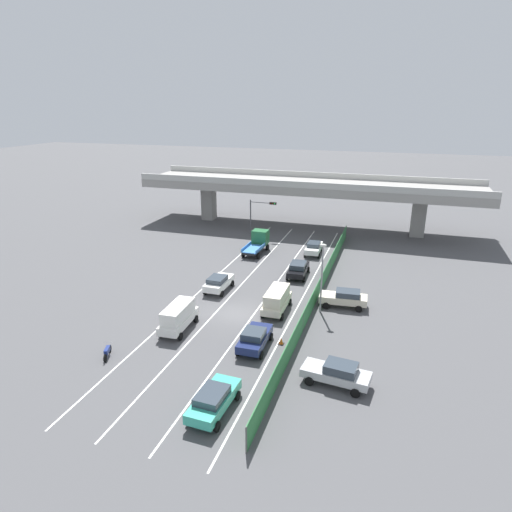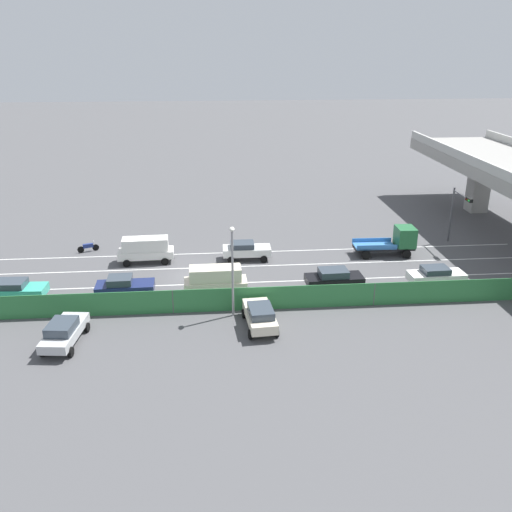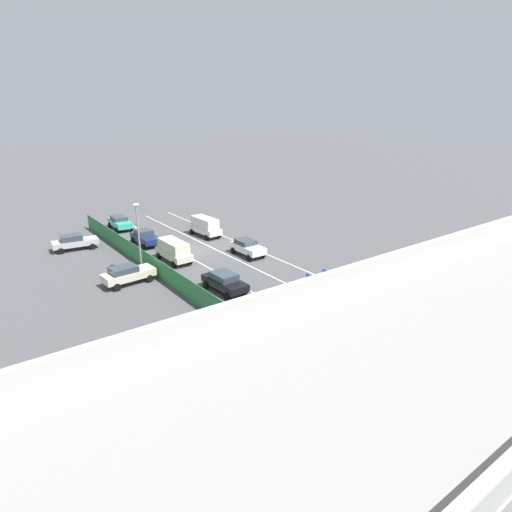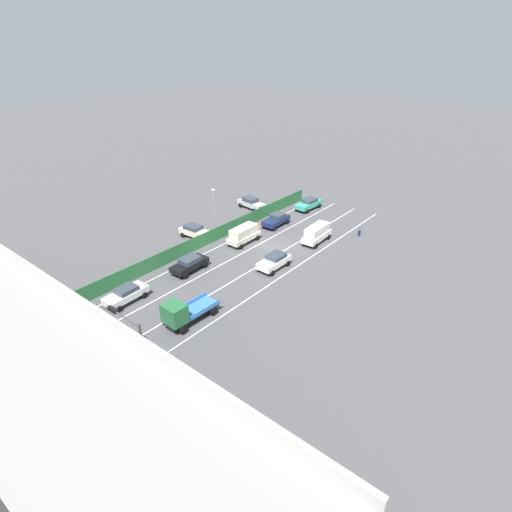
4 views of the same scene
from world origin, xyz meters
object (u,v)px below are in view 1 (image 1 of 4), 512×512
car_hatchback_white (314,247)px  car_taxi_teal (214,400)px  car_van_cream (277,299)px  car_sedan_black (298,269)px  flatbed_truck_blue (258,241)px  traffic_cone (281,341)px  parked_sedan_cream (344,298)px  traffic_light (260,211)px  car_sedan_white (219,282)px  car_van_white (178,316)px  parked_wagon_silver (337,373)px  street_lamp (322,271)px  car_sedan_navy (255,338)px  motorcycle (107,352)px

car_hatchback_white → car_taxi_teal: bearing=-90.1°
car_hatchback_white → car_van_cream: (-0.14, -17.40, 0.32)m
car_sedan_black → flatbed_truck_blue: (-6.90, 7.16, 0.42)m
car_taxi_teal → traffic_cone: car_taxi_teal is taller
parked_sedan_cream → traffic_light: size_ratio=0.85×
car_taxi_teal → car_sedan_white: (-7.01, 17.83, -0.00)m
car_hatchback_white → car_van_white: (-7.14, -23.36, 0.36)m
flatbed_truck_blue → traffic_light: size_ratio=1.02×
parked_wagon_silver → flatbed_truck_blue: bearing=118.0°
car_sedan_black → street_lamp: 9.51m
car_hatchback_white → car_van_white: 24.43m
traffic_cone → car_sedan_black: bearing=97.6°
car_van_cream → car_sedan_white: car_van_cream is taller
parked_wagon_silver → parked_sedan_cream: size_ratio=1.06×
car_hatchback_white → parked_wagon_silver: size_ratio=0.93×
car_sedan_white → car_sedan_navy: bearing=-54.0°
car_van_white → flatbed_truck_blue: size_ratio=0.89×
car_van_white → traffic_cone: size_ratio=8.57×
car_sedan_navy → car_van_white: size_ratio=0.90×
car_sedan_navy → motorcycle: 11.28m
car_sedan_white → car_sedan_black: bearing=43.0°
parked_wagon_silver → street_lamp: bearing=105.8°
car_sedan_navy → car_sedan_black: bearing=90.6°
parked_sedan_cream → car_sedan_white: bearing=-179.7°
parked_sedan_cream → car_van_white: bearing=-145.4°
motorcycle → parked_sedan_cream: size_ratio=0.41×
car_van_white → parked_wagon_silver: size_ratio=1.01×
motorcycle → traffic_cone: size_ratio=3.28×
car_taxi_teal → car_van_white: car_van_white is taller
car_hatchback_white → motorcycle: car_hatchback_white is taller
car_sedan_navy → traffic_light: 31.11m
car_sedan_black → car_van_white: car_van_white is taller
parked_wagon_silver → car_van_cream: bearing=125.5°
traffic_cone → car_sedan_white: bearing=136.3°
car_van_cream → car_sedan_white: 7.50m
car_van_cream → parked_sedan_cream: size_ratio=1.06×
parked_wagon_silver → street_lamp: 11.78m
car_sedan_black → parked_sedan_cream: 8.67m
car_sedan_black → car_taxi_teal: size_ratio=0.97×
parked_wagon_silver → car_van_white: bearing=164.8°
flatbed_truck_blue → traffic_light: 7.07m
car_sedan_navy → car_van_white: bearing=172.4°
parked_wagon_silver → parked_sedan_cream: (-1.13, 12.65, 0.02)m
car_hatchback_white → parked_wagon_silver: (6.82, -27.16, 0.02)m
car_sedan_navy → motorcycle: size_ratio=2.36×
street_lamp → car_van_white: bearing=-146.8°
traffic_light → street_lamp: (12.64, -21.60, 0.21)m
car_sedan_black → car_van_white: (-6.95, -15.21, 0.36)m
car_van_cream → car_sedan_navy: bearing=-89.2°
flatbed_truck_blue → traffic_light: bearing=105.9°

